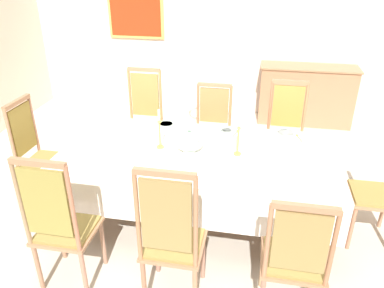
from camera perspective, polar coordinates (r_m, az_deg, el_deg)
ground at (r=3.84m, az=0.61°, el=-12.04°), size 6.54×6.21×0.04m
back_wall at (r=6.15m, az=6.31°, el=20.80°), size 6.54×0.08×3.55m
dining_table at (r=3.52m, az=0.92°, el=-2.12°), size 2.51×1.23×0.76m
tablecloth at (r=3.53m, az=0.92°, el=-2.49°), size 2.53×1.25×0.40m
chair_south_a at (r=3.02m, az=-19.32°, el=-11.28°), size 0.44×0.42×1.20m
chair_north_a at (r=4.65m, az=-7.36°, el=3.81°), size 0.44×0.42×1.19m
chair_south_b at (r=2.74m, az=-3.15°, el=-13.93°), size 0.44×0.42×1.21m
chair_north_b at (r=4.48m, az=3.06°, el=2.47°), size 0.44×0.42×1.06m
chair_south_c at (r=2.74m, az=15.27°, el=-16.28°), size 0.44×0.42×1.08m
chair_north_c at (r=4.46m, az=13.99°, el=1.92°), size 0.44×0.42×1.14m
chair_head_west at (r=4.16m, az=-22.27°, el=-1.26°), size 0.42×0.44×1.14m
chair_head_east at (r=3.72m, az=27.07°, el=-6.01°), size 0.42×0.44×1.07m
soup_tureen at (r=3.45m, az=-0.40°, el=0.52°), size 0.25×0.25×0.21m
candlestick_west at (r=3.49m, az=-4.93°, el=1.74°), size 0.07×0.07×0.38m
candlestick_east at (r=3.38m, az=7.02°, el=0.76°), size 0.07×0.07×0.38m
bowl_near_left at (r=3.86m, az=5.23°, el=1.98°), size 0.14×0.14×0.03m
bowl_near_right at (r=3.86m, az=13.99°, el=1.45°), size 0.20×0.20×0.05m
bowl_far_left at (r=3.98m, az=-3.93°, el=2.90°), size 0.17×0.17×0.04m
bowl_far_right at (r=4.21m, az=-12.23°, el=3.65°), size 0.15×0.15×0.03m
spoon_primary at (r=3.88m, az=6.84°, el=1.86°), size 0.06×0.17×0.01m
spoon_secondary at (r=3.90m, az=15.73°, el=1.14°), size 0.06×0.17×0.01m
sideboard at (r=6.13m, az=16.86°, el=7.14°), size 1.44×0.48×0.90m
framed_painting at (r=6.42m, az=-8.63°, el=20.24°), size 0.92×0.05×1.06m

